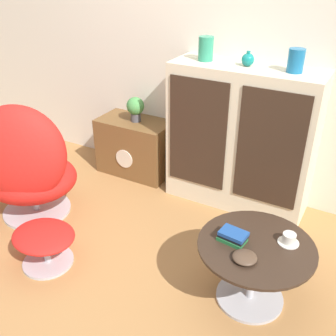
# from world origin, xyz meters

# --- Properties ---
(ground_plane) EXTENTS (12.00, 12.00, 0.00)m
(ground_plane) POSITION_xyz_m (0.00, 0.00, 0.00)
(ground_plane) COLOR #A87542
(wall_back) EXTENTS (6.40, 0.06, 2.60)m
(wall_back) POSITION_xyz_m (0.00, 1.47, 1.30)
(wall_back) COLOR silver
(wall_back) RESTS_ON ground_plane
(sideboard) EXTENTS (1.15, 0.41, 1.16)m
(sideboard) POSITION_xyz_m (0.33, 1.23, 0.58)
(sideboard) COLOR beige
(sideboard) RESTS_ON ground_plane
(tv_console) EXTENTS (0.68, 0.39, 0.53)m
(tv_console) POSITION_xyz_m (-0.69, 1.25, 0.26)
(tv_console) COLOR brown
(tv_console) RESTS_ON ground_plane
(egg_chair) EXTENTS (0.94, 0.91, 0.98)m
(egg_chair) POSITION_xyz_m (-1.01, 0.22, 0.45)
(egg_chair) COLOR #B7B7BC
(egg_chair) RESTS_ON ground_plane
(ottoman) EXTENTS (0.44, 0.38, 0.28)m
(ottoman) POSITION_xyz_m (-0.51, -0.13, 0.20)
(ottoman) COLOR #B7B7BC
(ottoman) RESTS_ON ground_plane
(coffee_table) EXTENTS (0.68, 0.68, 0.42)m
(coffee_table) POSITION_xyz_m (0.81, 0.24, 0.29)
(coffee_table) COLOR #B7B7BC
(coffee_table) RESTS_ON ground_plane
(vase_leftmost) EXTENTS (0.11, 0.11, 0.18)m
(vase_leftmost) POSITION_xyz_m (-0.01, 1.24, 1.25)
(vase_leftmost) COLOR #2D8E6B
(vase_leftmost) RESTS_ON sideboard
(vase_inner_left) EXTENTS (0.09, 0.09, 0.11)m
(vase_inner_left) POSITION_xyz_m (0.33, 1.24, 1.21)
(vase_inner_left) COLOR #147A75
(vase_inner_left) RESTS_ON sideboard
(vase_inner_right) EXTENTS (0.11, 0.11, 0.16)m
(vase_inner_right) POSITION_xyz_m (0.67, 1.24, 1.24)
(vase_inner_right) COLOR #196699
(vase_inner_right) RESTS_ON sideboard
(potted_plant) EXTENTS (0.16, 0.16, 0.22)m
(potted_plant) POSITION_xyz_m (-0.67, 1.25, 0.66)
(potted_plant) COLOR #4C4C51
(potted_plant) RESTS_ON tv_console
(teacup) EXTENTS (0.12, 0.12, 0.06)m
(teacup) POSITION_xyz_m (0.96, 0.35, 0.45)
(teacup) COLOR silver
(teacup) RESTS_ON coffee_table
(book_stack) EXTENTS (0.17, 0.13, 0.06)m
(book_stack) POSITION_xyz_m (0.67, 0.21, 0.46)
(book_stack) COLOR #237038
(book_stack) RESTS_ON coffee_table
(bowl) EXTENTS (0.14, 0.14, 0.04)m
(bowl) POSITION_xyz_m (0.79, 0.09, 0.44)
(bowl) COLOR #4C3828
(bowl) RESTS_ON coffee_table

